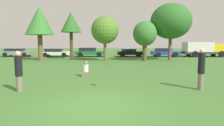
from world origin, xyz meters
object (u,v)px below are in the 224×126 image
Objects in this scene: tree_0 at (39,21)px; parked_car_blue at (165,52)px; tree_2 at (105,30)px; delivery_truck_yellow at (203,48)px; tree_1 at (71,23)px; tree_4 at (171,21)px; person_catcher at (201,69)px; parked_car_green at (89,52)px; bystander_sitting at (86,70)px; parked_car_grey at (17,52)px; parked_car_white at (55,52)px; person_thrower at (19,71)px; frisbee at (125,48)px; parked_car_black at (130,52)px; tree_3 at (145,34)px.

tree_0 is 17.50m from parked_car_blue.
delivery_truck_yellow is at bearing 25.20° from tree_2.
tree_1 is 0.88× the size of tree_4.
tree_0 is (-12.69, 14.41, 3.60)m from person_catcher.
tree_0 is 1.41× the size of parked_car_green.
tree_1 is at bearing -62.23° from person_catcher.
person_catcher is 18.38m from tree_1.
bystander_sitting is 21.14m from parked_car_grey.
parked_car_green is (-10.27, 5.58, -3.86)m from tree_4.
person_catcher is 0.29× the size of tree_4.
parked_car_blue is at bearing 19.54° from tree_0.
tree_1 is at bearing -111.01° from parked_car_green.
tree_4 is 12.31m from parked_car_green.
parked_car_grey is 27.51m from delivery_truck_yellow.
tree_0 is at bearing -92.07° from parked_car_white.
tree_0 reaches higher than person_catcher.
tree_4 is (10.87, 15.15, 3.63)m from person_thrower.
tree_2 is 1.26× the size of parked_car_blue.
parked_car_green is (-1.82, 16.84, 0.30)m from bystander_sitting.
tree_1 is 11.12m from parked_car_grey.
frisbee reaches higher than parked_car_grey.
person_thrower is 15.92m from tree_0.
person_catcher is 0.33× the size of tree_1.
tree_2 reaches higher than person_catcher.
parked_car_green reaches higher than parked_car_white.
parked_car_white is at bearing 159.07° from tree_4.
parked_car_green is at bearing -178.71° from parked_car_black.
person_catcher reaches higher than parked_car_grey.
tree_4 is at bearing -140.92° from delivery_truck_yellow.
tree_1 reaches higher than parked_car_white.
parked_car_green is at bearing -72.43° from person_catcher.
tree_1 is at bearing 169.16° from tree_3.
parked_car_green is at bearing 85.30° from person_thrower.
bystander_sitting is at bearing -55.83° from parked_car_grey.
frisbee is 0.05× the size of tree_1.
parked_car_grey reaches higher than parked_car_black.
frisbee is 23.03m from parked_car_white.
person_thrower is at bearing -80.44° from parked_car_white.
parked_car_grey is 1.01× the size of parked_car_green.
tree_2 is (3.20, 14.22, 2.57)m from person_thrower.
bystander_sitting is at bearing 55.07° from person_thrower.
parked_car_blue is (5.03, -0.58, 0.05)m from parked_car_black.
parked_car_blue is (16.07, 5.71, -3.90)m from tree_0.
parked_car_blue is at bearing -9.09° from parked_car_black.
tree_4 reaches higher than parked_car_green.
tree_2 is 15.23m from parked_car_grey.
bystander_sitting is 11.95m from tree_3.
tree_3 reaches higher than frisbee.
bystander_sitting is at bearing -74.12° from tree_1.
parked_car_grey is at bearing 153.72° from tree_2.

